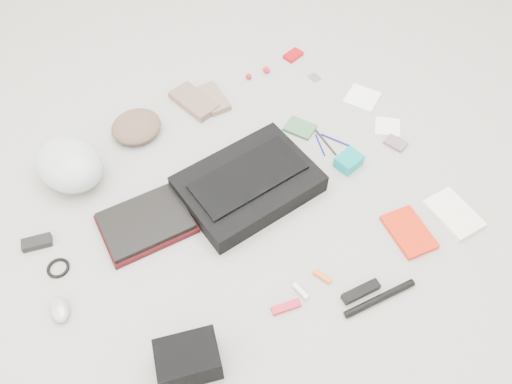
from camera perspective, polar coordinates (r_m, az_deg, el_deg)
ground_plane at (r=1.89m, az=0.00°, el=-0.90°), size 4.00×4.00×0.00m
messenger_bag at (r=1.89m, az=-0.88°, el=0.91°), size 0.50×0.36×0.08m
bag_flap at (r=1.85m, az=-0.90°, el=1.79°), size 0.42×0.20×0.01m
laptop_sleeve at (r=1.86m, az=-12.42°, el=-3.59°), size 0.35×0.28×0.02m
laptop at (r=1.85m, az=-12.54°, el=-3.23°), size 0.33×0.26×0.02m
bike_helmet at (r=2.02m, az=-20.54°, el=2.96°), size 0.29×0.33×0.17m
beanie at (r=2.15m, az=-13.53°, el=7.29°), size 0.25×0.24×0.07m
mitten_left at (r=2.24m, az=-7.10°, el=10.22°), size 0.14×0.23×0.03m
mitten_right at (r=2.25m, az=-4.96°, el=10.59°), size 0.11×0.19×0.03m
power_brick at (r=1.94m, az=-23.76°, el=-5.31°), size 0.11×0.08×0.03m
cable_coil at (r=1.87m, az=-21.68°, el=-8.08°), size 0.10×0.10×0.01m
mouse at (r=1.78m, az=-21.56°, el=-12.37°), size 0.08×0.11×0.04m
camera_bag at (r=1.57m, az=-7.73°, el=-18.44°), size 0.22×0.19×0.12m
multitool at (r=1.68m, az=3.45°, el=-12.97°), size 0.10×0.05×0.02m
toiletry_tube_white at (r=1.70m, az=5.11°, el=-11.20°), size 0.02×0.07×0.02m
toiletry_tube_orange at (r=1.73m, az=7.58°, el=-9.56°), size 0.04×0.07×0.02m
u_lock at (r=1.72m, az=11.89°, el=-11.08°), size 0.14×0.06×0.03m
bike_pump at (r=1.73m, az=13.96°, el=-11.71°), size 0.27×0.07×0.02m
book_red at (r=1.89m, az=17.07°, el=-4.38°), size 0.17×0.22×0.02m
book_white at (r=1.99m, az=21.66°, el=-2.32°), size 0.15×0.21×0.02m
notepad at (r=2.13m, az=5.04°, el=7.31°), size 0.13×0.15×0.01m
pen_blue at (r=2.08m, az=7.34°, el=5.36°), size 0.05×0.11×0.01m
pen_black at (r=2.09m, az=7.98°, el=5.64°), size 0.03×0.15×0.01m
pen_navy at (r=2.11m, az=9.08°, el=5.88°), size 0.06×0.13×0.01m
accordion_wallet at (r=2.01m, az=10.54°, el=3.49°), size 0.11×0.09×0.05m
card_deck at (r=2.14m, az=15.66°, el=5.39°), size 0.08×0.10×0.02m
napkin_top at (r=2.31m, az=12.05°, el=10.51°), size 0.18×0.18×0.01m
napkin_bottom at (r=2.21m, az=14.80°, el=7.23°), size 0.15×0.15×0.01m
lollipop_a at (r=2.35m, az=-0.85°, el=13.08°), size 0.03×0.03×0.03m
lollipop_b at (r=2.39m, az=1.11°, el=13.89°), size 0.03×0.03×0.03m
lollipop_c at (r=2.38m, az=1.25°, el=13.73°), size 0.03×0.03×0.03m
altoids_tin at (r=2.48m, az=4.27°, el=15.32°), size 0.10×0.07×0.02m
stamp_sheet at (r=2.38m, az=6.69°, el=12.88°), size 0.05×0.05×0.00m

